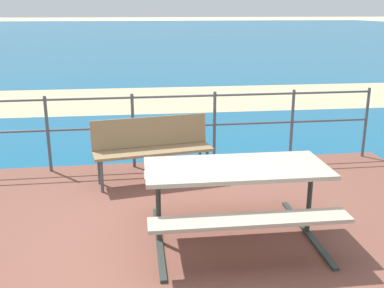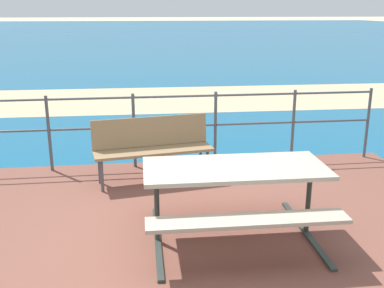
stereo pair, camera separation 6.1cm
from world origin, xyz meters
name	(u,v)px [view 1 (the left image)]	position (x,y,z in m)	size (l,w,h in m)	color
ground_plane	(201,252)	(0.00, 0.00, 0.00)	(240.00, 240.00, 0.00)	beige
patio_paving	(201,249)	(0.00, 0.00, 0.03)	(6.40, 5.20, 0.06)	brown
sea_water	(133,34)	(0.00, 40.00, 0.01)	(90.00, 90.00, 0.01)	#145B84
beach_strip	(153,99)	(0.00, 7.82, 0.01)	(54.00, 3.54, 0.01)	tan
picnic_table	(236,182)	(0.37, 0.13, 0.66)	(1.79, 1.47, 0.76)	tan
park_bench	(152,143)	(-0.36, 1.86, 0.57)	(1.60, 0.66, 0.85)	#8C704C
railing_fence	(174,121)	(0.00, 2.42, 0.73)	(5.94, 0.04, 1.08)	#4C5156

